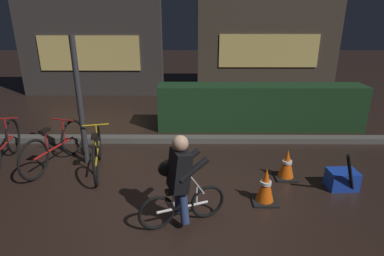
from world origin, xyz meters
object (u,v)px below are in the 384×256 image
object	(u,v)px
blue_crate	(342,179)
traffic_cone_near	(266,186)
parked_bike_left_mid	(55,147)
cyclist	(180,180)
parked_bike_center_left	(97,152)
closed_umbrella	(350,174)
street_post	(80,103)
parked_bike_leftmost	(3,146)
traffic_cone_far	(287,165)

from	to	relation	value
blue_crate	traffic_cone_near	bearing A→B (deg)	-162.89
parked_bike_left_mid	cyclist	xyz separation A→B (m)	(2.32, -1.66, 0.27)
parked_bike_center_left	blue_crate	bearing A→B (deg)	-111.45
parked_bike_center_left	cyclist	world-z (taller)	cyclist
traffic_cone_near	closed_umbrella	size ratio (longest dim) A/B	0.64
traffic_cone_near	cyclist	bearing A→B (deg)	-157.90
street_post	closed_umbrella	size ratio (longest dim) A/B	2.69
traffic_cone_near	closed_umbrella	distance (m)	1.29
cyclist	closed_umbrella	world-z (taller)	cyclist
cyclist	blue_crate	bearing A→B (deg)	-2.03
parked_bike_left_mid	parked_bike_center_left	bearing A→B (deg)	-87.06
street_post	parked_bike_center_left	bearing A→B (deg)	-45.33
street_post	blue_crate	distance (m)	4.54
parked_bike_left_mid	closed_umbrella	distance (m)	4.92
parked_bike_center_left	parked_bike_left_mid	bearing A→B (deg)	64.13
street_post	parked_bike_center_left	size ratio (longest dim) A/B	1.40
traffic_cone_near	blue_crate	bearing A→B (deg)	17.11
parked_bike_leftmost	closed_umbrella	bearing A→B (deg)	-111.61
traffic_cone_near	cyclist	size ratio (longest dim) A/B	0.44
traffic_cone_far	blue_crate	bearing A→B (deg)	-22.44
street_post	parked_bike_center_left	world-z (taller)	street_post
street_post	traffic_cone_far	xyz separation A→B (m)	(3.55, -0.57, -0.90)
parked_bike_center_left	cyclist	size ratio (longest dim) A/B	1.31
parked_bike_left_mid	blue_crate	size ratio (longest dim) A/B	3.83
parked_bike_leftmost	parked_bike_center_left	world-z (taller)	parked_bike_leftmost
traffic_cone_near	cyclist	world-z (taller)	cyclist
parked_bike_left_mid	cyclist	bearing A→B (deg)	-110.06
blue_crate	cyclist	size ratio (longest dim) A/B	0.35
parked_bike_left_mid	traffic_cone_near	size ratio (longest dim) A/B	3.10
cyclist	parked_bike_center_left	bearing A→B (deg)	113.87
cyclist	closed_umbrella	distance (m)	2.59
closed_umbrella	traffic_cone_near	bearing A→B (deg)	-34.62
closed_umbrella	street_post	bearing A→B (deg)	-56.25
parked_bike_left_mid	cyclist	size ratio (longest dim) A/B	1.35
cyclist	street_post	bearing A→B (deg)	113.73
traffic_cone_far	closed_umbrella	size ratio (longest dim) A/B	0.60
traffic_cone_near	cyclist	xyz separation A→B (m)	(-1.22, -0.50, 0.37)
street_post	parked_bike_leftmost	size ratio (longest dim) A/B	1.34
parked_bike_left_mid	closed_umbrella	bearing A→B (deg)	-86.31
blue_crate	traffic_cone_far	bearing A→B (deg)	157.56
traffic_cone_far	closed_umbrella	distance (m)	0.97
closed_umbrella	parked_bike_left_mid	bearing A→B (deg)	-53.25
parked_bike_leftmost	parked_bike_left_mid	bearing A→B (deg)	-104.90
parked_bike_left_mid	traffic_cone_far	xyz separation A→B (m)	(4.05, -0.44, -0.12)
parked_bike_center_left	cyclist	distance (m)	2.13
parked_bike_leftmost	closed_umbrella	size ratio (longest dim) A/B	2.01
cyclist	closed_umbrella	xyz separation A→B (m)	(2.50, 0.65, -0.25)
parked_bike_leftmost	traffic_cone_near	size ratio (longest dim) A/B	3.13
traffic_cone_near	street_post	bearing A→B (deg)	156.83
blue_crate	closed_umbrella	distance (m)	0.34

